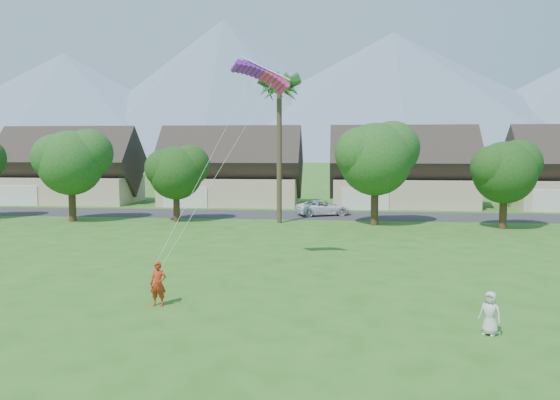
# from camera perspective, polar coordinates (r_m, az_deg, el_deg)

# --- Properties ---
(ground) EXTENTS (500.00, 500.00, 0.00)m
(ground) POSITION_cam_1_polar(r_m,az_deg,el_deg) (18.87, -3.27, -14.61)
(ground) COLOR #2D6019
(ground) RESTS_ON ground
(street) EXTENTS (90.00, 7.00, 0.01)m
(street) POSITION_cam_1_polar(r_m,az_deg,el_deg) (51.96, 2.76, -1.58)
(street) COLOR #2D2D30
(street) RESTS_ON ground
(kite_flyer) EXTENTS (0.68, 0.45, 1.83)m
(kite_flyer) POSITION_cam_1_polar(r_m,az_deg,el_deg) (23.11, -12.61, -8.55)
(kite_flyer) COLOR #B02D14
(kite_flyer) RESTS_ON ground
(watcher) EXTENTS (0.89, 0.83, 1.53)m
(watcher) POSITION_cam_1_polar(r_m,az_deg,el_deg) (20.60, 21.10, -10.98)
(watcher) COLOR silver
(watcher) RESTS_ON ground
(parked_car) EXTENTS (5.64, 4.08, 1.42)m
(parked_car) POSITION_cam_1_polar(r_m,az_deg,el_deg) (51.81, 4.54, -0.82)
(parked_car) COLOR white
(parked_car) RESTS_ON ground
(mountain_ridge) EXTENTS (540.00, 240.00, 70.00)m
(mountain_ridge) POSITION_cam_1_polar(r_m,az_deg,el_deg) (278.48, 7.63, 10.24)
(mountain_ridge) COLOR slate
(mountain_ridge) RESTS_ON ground
(houses_row) EXTENTS (72.75, 8.19, 8.86)m
(houses_row) POSITION_cam_1_polar(r_m,az_deg,el_deg) (60.59, 3.72, 2.71)
(houses_row) COLOR beige
(houses_row) RESTS_ON ground
(tree_row) EXTENTS (62.27, 6.67, 8.45)m
(tree_row) POSITION_cam_1_polar(r_m,az_deg,el_deg) (45.59, 0.92, 3.58)
(tree_row) COLOR #47301C
(tree_row) RESTS_ON ground
(fan_palm) EXTENTS (3.00, 3.00, 13.80)m
(fan_palm) POSITION_cam_1_polar(r_m,az_deg,el_deg) (46.52, -0.08, 12.15)
(fan_palm) COLOR #4C3D26
(fan_palm) RESTS_ON ground
(parafoil_kite) EXTENTS (3.25, 1.49, 0.50)m
(parafoil_kite) POSITION_cam_1_polar(r_m,az_deg,el_deg) (29.10, -1.94, 13.10)
(parafoil_kite) COLOR purple
(parafoil_kite) RESTS_ON ground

